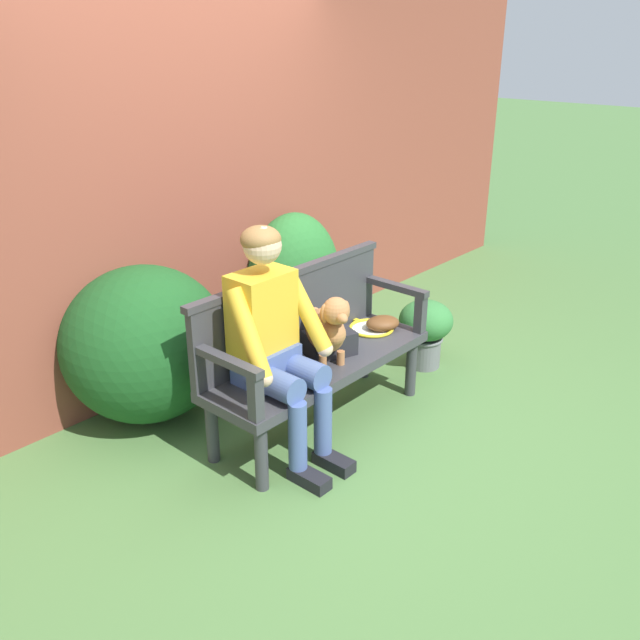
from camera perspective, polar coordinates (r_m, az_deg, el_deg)
ground_plane at (r=4.24m, az=-0.00°, el=-8.62°), size 40.00×40.00×0.00m
brick_garden_fence at (r=4.64m, az=-11.97°, el=10.59°), size 8.00×0.30×2.52m
hedge_bush_far_right at (r=5.10m, az=-2.15°, el=3.33°), size 0.76×0.61×1.01m
hedge_bush_mid_left at (r=4.27m, az=-14.28°, el=-1.91°), size 1.00×0.99×0.95m
garden_bench at (r=4.05m, az=-0.00°, el=-4.05°), size 1.51×0.51×0.44m
bench_backrest at (r=4.06m, az=-2.37°, el=0.87°), size 1.55×0.06×0.50m
bench_armrest_left_end at (r=3.43m, az=-6.84°, el=-4.63°), size 0.06×0.51×0.28m
bench_armrest_right_end at (r=4.41m, az=7.03°, el=1.85°), size 0.06×0.51×0.28m
person_seated at (r=3.65m, az=-3.87°, el=-1.49°), size 0.56×0.65×1.31m
dog_on_bench at (r=3.90m, az=0.65°, el=-0.64°), size 0.31×0.43×0.44m
tennis_racket at (r=4.44m, az=4.04°, el=-0.56°), size 0.33×0.58×0.03m
baseball_glove at (r=4.41m, az=5.22°, el=-0.27°), size 0.28×0.26×0.09m
sports_bag at (r=4.07m, az=0.79°, el=-1.89°), size 0.33×0.28×0.14m
potted_plant at (r=4.86m, az=8.73°, el=-0.63°), size 0.38×0.38×0.49m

